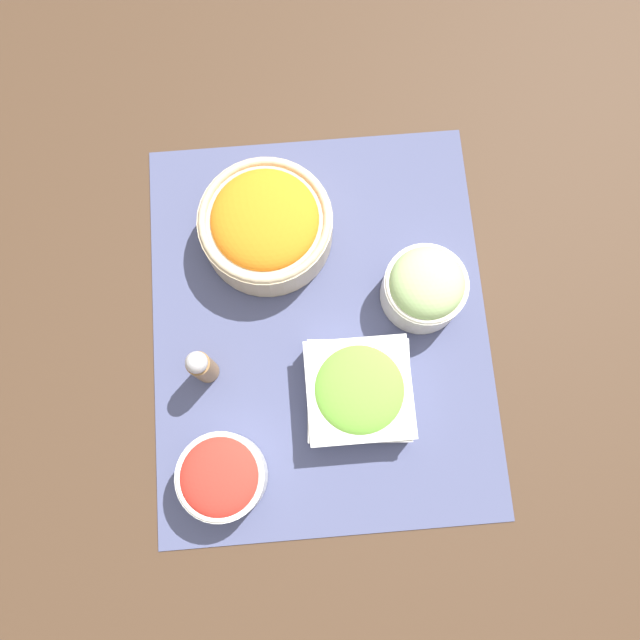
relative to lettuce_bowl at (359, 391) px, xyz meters
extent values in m
plane|color=#422D1E|center=(0.10, 0.04, -0.04)|extent=(3.00, 3.00, 0.00)
cube|color=#474C70|center=(0.10, 0.04, -0.03)|extent=(0.58, 0.48, 0.00)
cube|color=white|center=(0.00, 0.00, -0.01)|extent=(0.15, 0.15, 0.04)
cube|color=white|center=(0.00, 0.00, 0.01)|extent=(0.14, 0.14, 0.00)
ellipsoid|color=#6BAD38|center=(0.00, 0.00, 0.01)|extent=(0.12, 0.12, 0.03)
cylinder|color=#C6B28E|center=(0.24, 0.11, 0.00)|extent=(0.19, 0.19, 0.06)
torus|color=#C6B28E|center=(0.24, 0.11, 0.03)|extent=(0.19, 0.19, 0.01)
ellipsoid|color=orange|center=(0.24, 0.11, 0.03)|extent=(0.15, 0.15, 0.05)
cylinder|color=white|center=(-0.10, 0.19, 0.00)|extent=(0.12, 0.12, 0.06)
torus|color=white|center=(-0.10, 0.19, 0.03)|extent=(0.11, 0.11, 0.01)
ellipsoid|color=red|center=(-0.10, 0.19, 0.03)|extent=(0.10, 0.10, 0.03)
cylinder|color=silver|center=(0.13, -0.10, 0.00)|extent=(0.12, 0.12, 0.06)
torus|color=silver|center=(0.13, -0.10, 0.03)|extent=(0.11, 0.11, 0.01)
ellipsoid|color=#A8CC7F|center=(0.13, -0.10, 0.03)|extent=(0.10, 0.10, 0.06)
cylinder|color=olive|center=(0.05, 0.21, 0.01)|extent=(0.03, 0.03, 0.08)
sphere|color=#B2B2B7|center=(0.05, 0.21, 0.05)|extent=(0.03, 0.03, 0.03)
camera|label=1|loc=(-0.09, 0.06, 0.84)|focal=35.00mm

